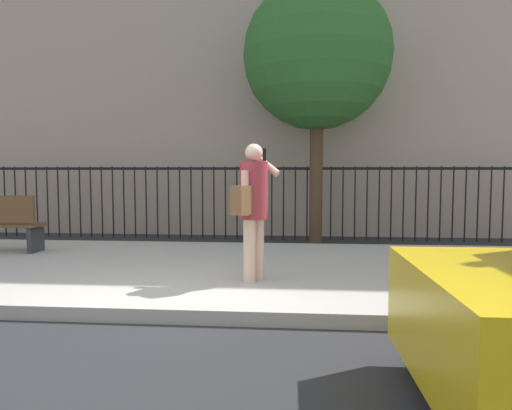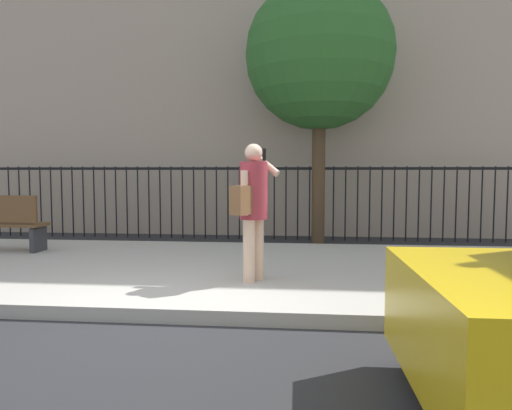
{
  "view_description": "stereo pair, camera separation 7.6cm",
  "coord_description": "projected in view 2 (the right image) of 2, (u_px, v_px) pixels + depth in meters",
  "views": [
    {
      "loc": [
        1.46,
        -4.48,
        1.51
      ],
      "look_at": [
        0.92,
        1.6,
        1.07
      ],
      "focal_mm": 33.55,
      "sensor_mm": 36.0,
      "label": 1
    },
    {
      "loc": [
        1.53,
        -4.48,
        1.51
      ],
      "look_at": [
        0.92,
        1.6,
        1.07
      ],
      "focal_mm": 33.55,
      "sensor_mm": 36.0,
      "label": 2
    }
  ],
  "objects": [
    {
      "name": "sidewalk",
      "position": [
        196.0,
        270.0,
        6.88
      ],
      "size": [
        28.0,
        4.4,
        0.15
      ],
      "primitive_type": "cube",
      "color": "#B2ADA3",
      "rests_on": "ground"
    },
    {
      "name": "street_tree_near",
      "position": [
        320.0,
        56.0,
        9.58
      ],
      "size": [
        2.99,
        2.99,
        5.32
      ],
      "color": "#4C3823",
      "rests_on": "ground"
    },
    {
      "name": "pedestrian_on_phone",
      "position": [
        252.0,
        202.0,
        5.8
      ],
      "size": [
        0.58,
        0.72,
        1.68
      ],
      "color": "beige",
      "rests_on": "sidewalk"
    },
    {
      "name": "iron_fence",
      "position": [
        234.0,
        193.0,
        10.48
      ],
      "size": [
        12.03,
        0.04,
        1.6
      ],
      "color": "black",
      "rests_on": "ground"
    },
    {
      "name": "ground_plane",
      "position": [
        146.0,
        324.0,
        4.7
      ],
      "size": [
        60.0,
        60.0,
        0.0
      ],
      "primitive_type": "plane",
      "color": "#28282B"
    }
  ]
}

